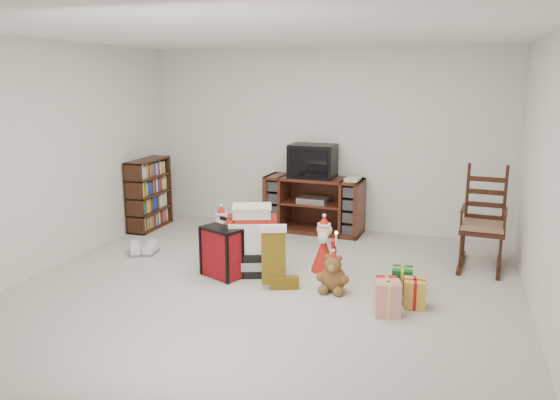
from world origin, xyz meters
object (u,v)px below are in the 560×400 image
object	(u,v)px
santa_figurine	(324,252)
rocking_chair	(482,231)
red_suitcase	(222,252)
crt_television	(313,161)
teddy_bear	(333,275)
sneaker_pair	(143,250)
gift_pile	(252,244)
tv_stand	(314,205)
bookshelf	(149,195)
gift_cluster	(395,290)
mrs_claus_figurine	(222,239)

from	to	relation	value
santa_figurine	rocking_chair	bearing A→B (deg)	27.43
red_suitcase	crt_television	world-z (taller)	crt_television
rocking_chair	santa_figurine	xyz separation A→B (m)	(-1.63, -0.84, -0.15)
teddy_bear	crt_television	bearing A→B (deg)	110.20
rocking_chair	sneaker_pair	bearing A→B (deg)	-163.34
gift_pile	santa_figurine	world-z (taller)	gift_pile
tv_stand	santa_figurine	xyz separation A→B (m)	(0.53, -1.63, -0.13)
bookshelf	tv_stand	bearing A→B (deg)	13.10
red_suitcase	rocking_chair	bearing A→B (deg)	49.75
bookshelf	gift_cluster	xyz separation A→B (m)	(3.61, -1.61, -0.35)
tv_stand	bookshelf	world-z (taller)	bookshelf
sneaker_pair	gift_cluster	xyz separation A→B (m)	(3.07, -0.54, 0.07)
gift_pile	santa_figurine	size ratio (longest dim) A/B	1.11
rocking_chair	gift_pile	distance (m)	2.59
tv_stand	mrs_claus_figurine	xyz separation A→B (m)	(-0.73, -1.48, -0.13)
rocking_chair	santa_figurine	world-z (taller)	rocking_chair
sneaker_pair	bookshelf	bearing A→B (deg)	92.09
gift_pile	mrs_claus_figurine	size ratio (longest dim) A/B	1.13
rocking_chair	sneaker_pair	distance (m)	3.98
sneaker_pair	tv_stand	bearing A→B (deg)	18.38
bookshelf	teddy_bear	bearing A→B (deg)	-27.15
santa_figurine	sneaker_pair	size ratio (longest dim) A/B	1.63
santa_figurine	red_suitcase	bearing A→B (deg)	-158.32
bookshelf	mrs_claus_figurine	bearing A→B (deg)	-31.89
bookshelf	gift_cluster	size ratio (longest dim) A/B	1.23
mrs_claus_figurine	sneaker_pair	world-z (taller)	mrs_claus_figurine
tv_stand	crt_television	bearing A→B (deg)	-172.37
tv_stand	red_suitcase	world-z (taller)	tv_stand
bookshelf	gift_cluster	world-z (taller)	bookshelf
red_suitcase	santa_figurine	size ratio (longest dim) A/B	0.97
tv_stand	bookshelf	distance (m)	2.32
gift_pile	santa_figurine	distance (m)	0.78
tv_stand	santa_figurine	distance (m)	1.72
santa_figurine	crt_television	bearing A→B (deg)	108.84
gift_cluster	crt_television	world-z (taller)	crt_television
gift_cluster	crt_television	size ratio (longest dim) A/B	1.30
tv_stand	rocking_chair	world-z (taller)	rocking_chair
rocking_chair	teddy_bear	xyz separation A→B (m)	(-1.42, -1.28, -0.24)
rocking_chair	mrs_claus_figurine	world-z (taller)	rocking_chair
gift_pile	red_suitcase	size ratio (longest dim) A/B	1.15
red_suitcase	tv_stand	bearing A→B (deg)	100.98
red_suitcase	gift_cluster	size ratio (longest dim) A/B	0.80
crt_television	gift_pile	bearing A→B (deg)	-95.76
santa_figurine	gift_cluster	distance (m)	0.97
bookshelf	sneaker_pair	xyz separation A→B (m)	(0.54, -1.08, -0.42)
gift_cluster	bookshelf	bearing A→B (deg)	155.93
red_suitcase	sneaker_pair	bearing A→B (deg)	-174.83
sneaker_pair	crt_television	bearing A→B (deg)	18.75
bookshelf	gift_cluster	bearing A→B (deg)	-24.07
tv_stand	bookshelf	bearing A→B (deg)	-163.19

